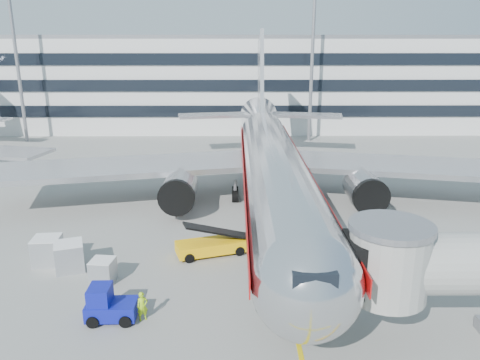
{
  "coord_description": "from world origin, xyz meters",
  "views": [
    {
      "loc": [
        -3.05,
        -28.29,
        14.34
      ],
      "look_at": [
        -2.79,
        7.01,
        4.0
      ],
      "focal_mm": 35.0,
      "sensor_mm": 36.0,
      "label": 1
    }
  ],
  "objects_px": {
    "cargo_container_left": "(69,256)",
    "ramp_worker": "(142,306)",
    "main_jet": "(271,162)",
    "cargo_container_front": "(47,250)",
    "belt_loader": "(212,245)",
    "baggage_tug": "(108,305)",
    "cargo_container_right": "(103,271)"
  },
  "relations": [
    {
      "from": "cargo_container_left",
      "to": "ramp_worker",
      "type": "xyz_separation_m",
      "value": [
        5.91,
        -5.89,
        -0.13
      ]
    },
    {
      "from": "main_jet",
      "to": "cargo_container_front",
      "type": "bearing_deg",
      "value": -145.0
    },
    {
      "from": "belt_loader",
      "to": "cargo_container_left",
      "type": "bearing_deg",
      "value": -166.12
    },
    {
      "from": "baggage_tug",
      "to": "cargo_container_right",
      "type": "distance_m",
      "value": 4.47
    },
    {
      "from": "cargo_container_left",
      "to": "cargo_container_front",
      "type": "relative_size",
      "value": 1.19
    },
    {
      "from": "main_jet",
      "to": "baggage_tug",
      "type": "height_order",
      "value": "main_jet"
    },
    {
      "from": "cargo_container_left",
      "to": "ramp_worker",
      "type": "height_order",
      "value": "cargo_container_left"
    },
    {
      "from": "cargo_container_right",
      "to": "ramp_worker",
      "type": "distance_m",
      "value": 5.39
    },
    {
      "from": "baggage_tug",
      "to": "cargo_container_front",
      "type": "bearing_deg",
      "value": 130.9
    },
    {
      "from": "cargo_container_left",
      "to": "baggage_tug",
      "type": "bearing_deg",
      "value": -55.15
    },
    {
      "from": "main_jet",
      "to": "cargo_container_left",
      "type": "bearing_deg",
      "value": -139.46
    },
    {
      "from": "baggage_tug",
      "to": "ramp_worker",
      "type": "distance_m",
      "value": 1.84
    },
    {
      "from": "cargo_container_left",
      "to": "cargo_container_front",
      "type": "height_order",
      "value": "cargo_container_left"
    },
    {
      "from": "baggage_tug",
      "to": "ramp_worker",
      "type": "bearing_deg",
      "value": -1.3
    },
    {
      "from": "main_jet",
      "to": "belt_loader",
      "type": "distance_m",
      "value": 11.41
    },
    {
      "from": "main_jet",
      "to": "baggage_tug",
      "type": "relative_size",
      "value": 19.05
    },
    {
      "from": "cargo_container_right",
      "to": "cargo_container_front",
      "type": "height_order",
      "value": "cargo_container_front"
    },
    {
      "from": "baggage_tug",
      "to": "cargo_container_right",
      "type": "bearing_deg",
      "value": 108.93
    },
    {
      "from": "cargo_container_right",
      "to": "cargo_container_left",
      "type": "bearing_deg",
      "value": 148.26
    },
    {
      "from": "ramp_worker",
      "to": "cargo_container_left",
      "type": "bearing_deg",
      "value": 108.31
    },
    {
      "from": "cargo_container_right",
      "to": "ramp_worker",
      "type": "xyz_separation_m",
      "value": [
        3.29,
        -4.27,
        0.08
      ]
    },
    {
      "from": "cargo_container_right",
      "to": "cargo_container_front",
      "type": "distance_m",
      "value": 5.1
    },
    {
      "from": "baggage_tug",
      "to": "belt_loader",
      "type": "bearing_deg",
      "value": 57.73
    },
    {
      "from": "ramp_worker",
      "to": "cargo_container_front",
      "type": "bearing_deg",
      "value": 111.72
    },
    {
      "from": "main_jet",
      "to": "baggage_tug",
      "type": "xyz_separation_m",
      "value": [
        -9.96,
        -17.84,
        -3.37
      ]
    },
    {
      "from": "belt_loader",
      "to": "ramp_worker",
      "type": "xyz_separation_m",
      "value": [
        -3.29,
        -8.16,
        0.11
      ]
    },
    {
      "from": "cargo_container_right",
      "to": "baggage_tug",
      "type": "bearing_deg",
      "value": -71.07
    },
    {
      "from": "belt_loader",
      "to": "cargo_container_left",
      "type": "relative_size",
      "value": 2.35
    },
    {
      "from": "belt_loader",
      "to": "cargo_container_right",
      "type": "relative_size",
      "value": 3.46
    },
    {
      "from": "belt_loader",
      "to": "cargo_container_right",
      "type": "xyz_separation_m",
      "value": [
        -6.58,
        -3.9,
        0.04
      ]
    },
    {
      "from": "main_jet",
      "to": "cargo_container_left",
      "type": "height_order",
      "value": "main_jet"
    },
    {
      "from": "baggage_tug",
      "to": "cargo_container_left",
      "type": "xyz_separation_m",
      "value": [
        -4.07,
        5.85,
        0.08
      ]
    }
  ]
}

